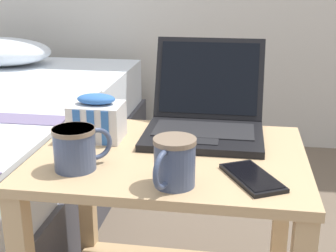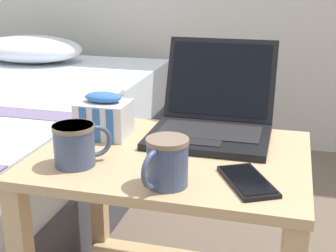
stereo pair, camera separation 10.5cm
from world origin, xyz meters
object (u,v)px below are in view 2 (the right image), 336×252
object	(u,v)px
mug_front_right	(75,143)
snack_bag	(104,117)
laptop	(213,117)
mug_front_left	(166,160)
cell_phone	(247,181)

from	to	relation	value
mug_front_right	snack_bag	xyz separation A→B (m)	(-0.01, 0.19, 0.00)
laptop	mug_front_right	bearing A→B (deg)	-132.07
mug_front_left	snack_bag	size ratio (longest dim) A/B	0.97
mug_front_left	mug_front_right	size ratio (longest dim) A/B	1.07
snack_bag	cell_phone	size ratio (longest dim) A/B	0.74
mug_front_right	cell_phone	size ratio (longest dim) A/B	0.67
laptop	cell_phone	bearing A→B (deg)	-66.73
snack_bag	mug_front_left	bearing A→B (deg)	-46.33
laptop	mug_front_left	world-z (taller)	laptop
laptop	mug_front_left	bearing A→B (deg)	-95.95
snack_bag	cell_phone	xyz separation A→B (m)	(0.39, -0.19, -0.05)
snack_bag	cell_phone	world-z (taller)	snack_bag
mug_front_right	laptop	bearing A→B (deg)	47.93
laptop	snack_bag	distance (m)	0.28
cell_phone	mug_front_left	bearing A→B (deg)	-161.43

